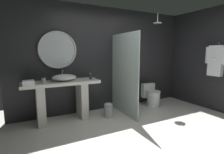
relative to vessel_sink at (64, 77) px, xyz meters
name	(u,v)px	position (x,y,z in m)	size (l,w,h in m)	color
ground_plane	(155,138)	(1.21, -1.57, -0.94)	(5.76, 5.76, 0.00)	silver
back_wall_panel	(108,59)	(1.21, 0.33, 0.36)	(4.80, 0.10, 2.60)	#232326
side_wall_right	(206,59)	(3.56, -0.81, 0.36)	(0.10, 2.47, 2.60)	#232326
vanity_counter	(62,96)	(-0.07, -0.02, -0.40)	(1.59, 0.56, 0.87)	silver
vessel_sink	(64,77)	(0.00, 0.00, 0.00)	(0.52, 0.43, 0.23)	white
tumbler_cup	(44,80)	(-0.42, -0.01, -0.03)	(0.08, 0.08, 0.09)	silver
soap_dispenser	(90,76)	(0.57, -0.07, -0.01)	(0.06, 0.06, 0.14)	#282D28
round_wall_mirror	(58,50)	(-0.07, 0.24, 0.59)	(0.84, 0.04, 0.84)	#B7B7BC
shower_glass_panel	(124,75)	(1.33, -0.31, 0.02)	(0.02, 1.17, 1.92)	silver
rain_shower_head	(157,22)	(2.41, -0.18, 1.31)	(0.22, 0.22, 0.28)	#B7B7BC
hanging_bathrobe	(216,59)	(3.42, -1.17, 0.38)	(0.20, 0.53, 0.82)	#B7B7BC
toilet	(152,96)	(2.34, -0.14, -0.66)	(0.39, 0.52, 0.61)	white
waste_bin	(108,110)	(0.91, -0.32, -0.77)	(0.20, 0.20, 0.33)	#B7B7BC
folded_hand_towel	(28,83)	(-0.70, -0.21, -0.03)	(0.20, 0.18, 0.09)	white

